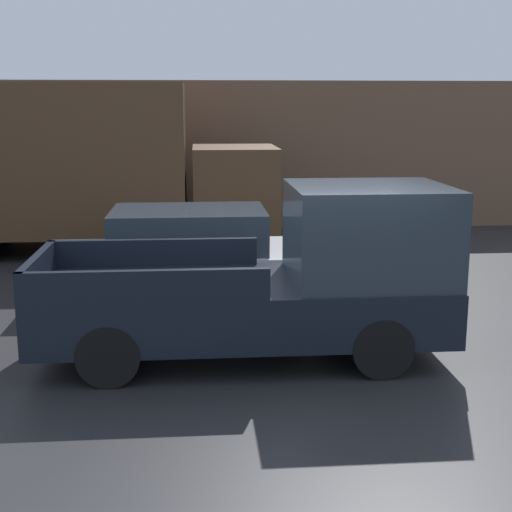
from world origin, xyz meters
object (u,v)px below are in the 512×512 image
at_px(pickup_truck, 284,280).
at_px(car, 184,254).
at_px(newspaper_box, 242,210).
at_px(delivery_truck, 66,164).

height_order(pickup_truck, car, pickup_truck).
xyz_separation_m(car, newspaper_box, (1.34, 6.24, -0.23)).
distance_m(pickup_truck, newspaper_box, 9.03).
bearing_deg(newspaper_box, delivery_truck, -150.23).
bearing_deg(delivery_truck, pickup_truck, -60.59).
height_order(delivery_truck, newspaper_box, delivery_truck).
relative_size(car, delivery_truck, 0.55).
relative_size(pickup_truck, newspaper_box, 4.79).
xyz_separation_m(delivery_truck, newspaper_box, (3.86, 2.21, -1.35)).
xyz_separation_m(car, delivery_truck, (-2.53, 4.03, 1.13)).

